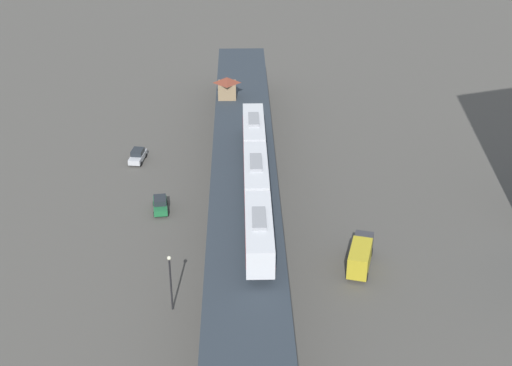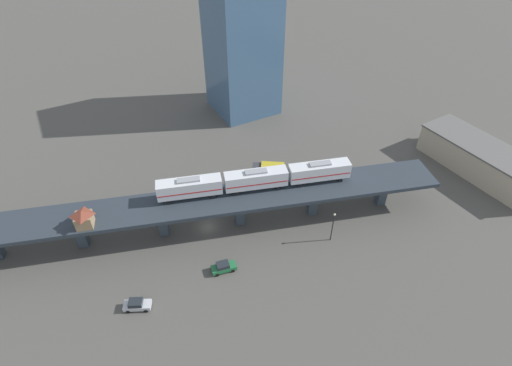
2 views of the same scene
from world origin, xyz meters
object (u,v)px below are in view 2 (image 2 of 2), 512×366
Objects in this scene: subway_train at (256,179)px; street_lamp at (333,225)px; street_car_silver at (137,305)px; delivery_truck at (269,169)px; signal_hut at (83,218)px; warehouse_building at (483,160)px; street_car_green at (224,267)px; office_tower at (242,47)px.

street_lamp is (12.76, 9.34, -5.53)m from subway_train.
street_car_silver is at bearing -70.37° from subway_train.
street_lamp is (22.76, 0.57, 2.35)m from delivery_truck.
street_car_silver is 36.97m from street_lamp.
warehouse_building is at bearing 78.00° from signal_hut.
subway_train is 17.50m from street_car_green.
street_lamp is at bearing 36.21° from subway_train.
subway_train reaches higher than street_car_green.
street_lamp is at bearing 65.37° from signal_hut.
signal_hut is at bearing -54.35° from office_tower.
signal_hut is 0.87× the size of street_car_green.
signal_hut reaches higher than delivery_truck.
delivery_truck is (-19.76, 36.15, 0.82)m from street_car_silver.
office_tower reaches higher than warehouse_building.
street_lamp reaches higher than street_car_green.
delivery_truck is at bearing 133.61° from street_car_green.
street_car_green is 64.20m from warehouse_building.
delivery_truck is 1.05× the size of street_lamp.
street_lamp is at bearing 85.33° from street_car_silver.
warehouse_building is at bearing 33.01° from office_tower.
street_car_silver is at bearing -89.37° from street_car_green.
street_car_silver is at bearing -94.67° from street_lamp.
street_car_green is (9.59, -11.78, -8.69)m from subway_train.
signal_hut is 85.22m from warehouse_building.
warehouse_building is at bearing 88.38° from street_car_silver.
office_tower is (-40.74, 18.06, 8.37)m from subway_train.
office_tower is at bearing -146.99° from warehouse_building.
delivery_truck reaches higher than street_car_green.
warehouse_building is (12.02, 52.33, -6.22)m from subway_train.
signal_hut is 17.70m from street_car_silver.
street_car_silver is at bearing -61.34° from delivery_truck.
office_tower is at bearing 138.03° from street_car_silver.
warehouse_building is 0.80× the size of office_tower.
subway_train is at bearing 129.15° from street_car_green.
street_lamp reaches higher than street_car_silver.
street_car_silver is 0.65× the size of delivery_truck.
signal_hut is at bearing -128.65° from street_car_green.
warehouse_building is (-0.75, 42.99, -0.70)m from street_lamp.
street_car_green is at bearing -98.54° from street_lamp.
warehouse_building reaches higher than delivery_truck.
warehouse_building is 64.58m from office_tower.
street_car_green is 0.98× the size of street_car_silver.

